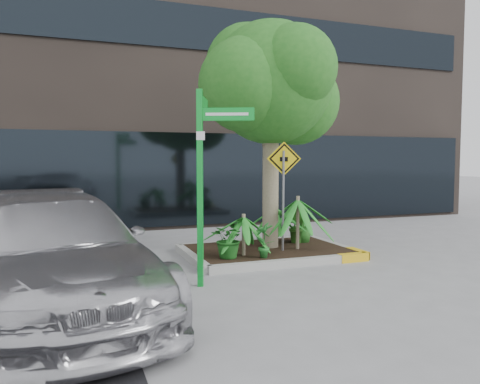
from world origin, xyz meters
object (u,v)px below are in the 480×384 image
object	(u,v)px
tree	(271,83)
parked_car	(54,253)
street_sign_post	(204,166)
cattle_sign	(284,178)

from	to	relation	value
tree	parked_car	xyz separation A→B (m)	(-4.10, -2.30, -2.75)
parked_car	street_sign_post	distance (m)	2.47
tree	parked_car	bearing A→B (deg)	-150.74
street_sign_post	tree	bearing A→B (deg)	68.03
street_sign_post	cattle_sign	xyz separation A→B (m)	(1.98, 1.32, -0.26)
cattle_sign	parked_car	bearing A→B (deg)	-134.41
parked_car	cattle_sign	xyz separation A→B (m)	(4.14, 1.75, 0.86)
tree	street_sign_post	size ratio (longest dim) A/B	1.59
street_sign_post	cattle_sign	size ratio (longest dim) A/B	1.40
parked_car	cattle_sign	size ratio (longest dim) A/B	2.39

